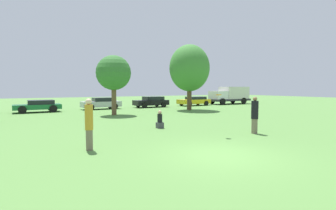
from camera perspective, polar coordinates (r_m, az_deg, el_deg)
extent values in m
plane|color=#54843D|center=(9.44, 11.58, -10.84)|extent=(120.00, 120.00, 0.00)
cylinder|color=#726651|center=(10.34, -16.99, -7.41)|extent=(0.26, 0.26, 0.79)
cylinder|color=#BF8C26|center=(10.21, -17.09, -2.60)|extent=(0.31, 0.31, 0.96)
sphere|color=beige|center=(10.16, -17.15, 0.70)|extent=(0.24, 0.24, 0.24)
cylinder|color=#726651|center=(14.18, 18.57, -4.45)|extent=(0.31, 0.31, 0.77)
cylinder|color=black|center=(14.08, 18.64, -1.02)|extent=(0.36, 0.36, 0.94)
sphere|color=#8C6647|center=(14.05, 18.69, 1.29)|extent=(0.22, 0.22, 0.22)
cylinder|color=orange|center=(12.82, 11.16, 2.22)|extent=(0.28, 0.27, 0.08)
cube|color=#3F3F47|center=(15.26, -1.82, -4.50)|extent=(0.39, 0.32, 0.34)
cylinder|color=black|center=(15.21, -1.82, -2.94)|extent=(0.29, 0.29, 0.50)
sphere|color=tan|center=(15.17, -1.83, -1.62)|extent=(0.22, 0.22, 0.22)
cylinder|color=brown|center=(23.03, -11.86, 1.38)|extent=(0.42, 0.42, 2.85)
sphere|color=#33702D|center=(23.04, -11.94, 6.99)|extent=(3.03, 3.03, 3.03)
cylinder|color=brown|center=(27.63, 4.73, 2.31)|extent=(0.49, 0.49, 3.30)
ellipsoid|color=#3D7F33|center=(27.70, 4.76, 8.15)|extent=(4.27, 4.27, 4.94)
cube|color=#196633|center=(28.01, -26.92, -0.34)|extent=(4.25, 2.00, 0.46)
cube|color=black|center=(28.01, -26.31, 0.57)|extent=(2.35, 1.72, 0.41)
cylinder|color=black|center=(27.02, -29.52, -0.95)|extent=(0.72, 0.20, 0.72)
cylinder|color=black|center=(28.90, -29.63, -0.67)|extent=(0.72, 0.20, 0.72)
cylinder|color=black|center=(27.21, -24.03, -0.75)|extent=(0.72, 0.20, 0.72)
cylinder|color=black|center=(29.08, -24.49, -0.49)|extent=(0.72, 0.20, 0.72)
cube|color=#B2B2B7|center=(29.60, -14.58, 0.21)|extent=(4.29, 1.80, 0.60)
cube|color=black|center=(29.67, -14.00, 1.20)|extent=(2.37, 1.55, 0.41)
cylinder|color=black|center=(28.46, -16.63, -0.47)|extent=(0.64, 0.18, 0.64)
cylinder|color=black|center=(30.10, -17.43, -0.26)|extent=(0.64, 0.18, 0.64)
cylinder|color=black|center=(29.22, -11.62, -0.28)|extent=(0.64, 0.18, 0.64)
cylinder|color=black|center=(30.82, -12.67, -0.09)|extent=(0.64, 0.18, 0.64)
cube|color=black|center=(31.52, -3.79, 0.54)|extent=(4.22, 1.90, 0.60)
cube|color=black|center=(31.64, -3.29, 1.49)|extent=(2.33, 1.64, 0.44)
cylinder|color=black|center=(30.15, -5.19, -0.09)|extent=(0.64, 0.20, 0.64)
cylinder|color=black|center=(31.78, -6.61, 0.10)|extent=(0.64, 0.20, 0.64)
cylinder|color=black|center=(31.36, -0.93, 0.08)|extent=(0.64, 0.20, 0.64)
cylinder|color=black|center=(32.93, -2.51, 0.25)|extent=(0.64, 0.20, 0.64)
cube|color=gold|center=(34.54, 5.74, 0.79)|extent=(4.43, 1.94, 0.56)
cube|color=black|center=(34.72, 6.18, 1.56)|extent=(2.45, 1.67, 0.36)
cylinder|color=black|center=(33.01, 4.80, 0.25)|extent=(0.65, 0.23, 0.64)
cylinder|color=black|center=(34.52, 3.01, 0.42)|extent=(0.65, 0.23, 0.64)
cylinder|color=black|center=(34.67, 8.44, 0.40)|extent=(0.65, 0.23, 0.64)
cylinder|color=black|center=(36.11, 6.59, 0.55)|extent=(0.65, 0.23, 0.64)
cube|color=#2D2D33|center=(38.92, 13.39, 1.13)|extent=(6.72, 2.37, 0.30)
cube|color=silver|center=(37.47, 11.14, 2.17)|extent=(2.19, 2.15, 1.15)
cube|color=beige|center=(39.54, 14.38, 2.65)|extent=(4.19, 2.31, 1.76)
cylinder|color=black|center=(36.51, 11.98, 0.74)|extent=(0.92, 0.26, 0.91)
cylinder|color=black|center=(38.16, 9.72, 0.90)|extent=(0.92, 0.26, 0.91)
cylinder|color=black|center=(39.47, 16.41, 0.89)|extent=(0.92, 0.26, 0.91)
cylinder|color=black|center=(41.00, 14.14, 1.04)|extent=(0.92, 0.26, 0.91)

